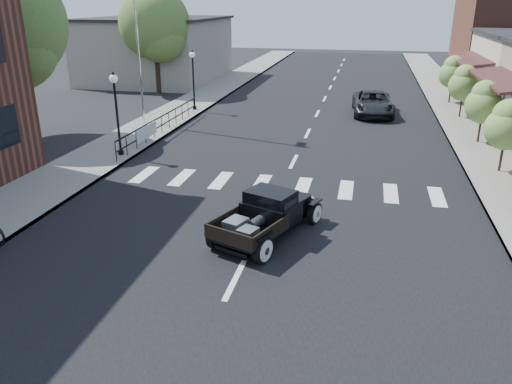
# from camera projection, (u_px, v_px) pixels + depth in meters

# --- Properties ---
(ground) EXTENTS (120.00, 120.00, 0.00)m
(ground) POSITION_uv_depth(u_px,v_px,m) (260.00, 230.00, 15.23)
(ground) COLOR black
(ground) RESTS_ON ground
(road) EXTENTS (14.00, 80.00, 0.02)m
(road) POSITION_uv_depth(u_px,v_px,m) (314.00, 121.00, 28.89)
(road) COLOR black
(road) RESTS_ON ground
(road_markings) EXTENTS (12.00, 60.00, 0.06)m
(road_markings) POSITION_uv_depth(u_px,v_px,m) (303.00, 144.00, 24.34)
(road_markings) COLOR silver
(road_markings) RESTS_ON ground
(sidewalk_left) EXTENTS (3.00, 80.00, 0.15)m
(sidewalk_left) POSITION_uv_depth(u_px,v_px,m) (176.00, 113.00, 30.58)
(sidewalk_left) COLOR gray
(sidewalk_left) RESTS_ON ground
(sidewalk_right) EXTENTS (3.00, 80.00, 0.15)m
(sidewalk_right) POSITION_uv_depth(u_px,v_px,m) (470.00, 127.00, 27.16)
(sidewalk_right) COLOR #99968B
(sidewalk_right) RESTS_ON ground
(low_building_left) EXTENTS (10.00, 12.00, 5.00)m
(low_building_left) POSITION_uv_depth(u_px,v_px,m) (157.00, 50.00, 42.85)
(low_building_left) COLOR gray
(low_building_left) RESTS_ON ground
(railing) EXTENTS (0.08, 10.00, 1.00)m
(railing) POSITION_uv_depth(u_px,v_px,m) (162.00, 123.00, 25.58)
(railing) COLOR black
(railing) RESTS_ON sidewalk_left
(banner) EXTENTS (0.04, 2.20, 0.60)m
(banner) POSITION_uv_depth(u_px,v_px,m) (147.00, 137.00, 23.81)
(banner) COLOR silver
(banner) RESTS_ON sidewalk_left
(lamp_post_b) EXTENTS (0.36, 0.36, 3.62)m
(lamp_post_b) POSITION_uv_depth(u_px,v_px,m) (117.00, 114.00, 21.52)
(lamp_post_b) COLOR black
(lamp_post_b) RESTS_ON sidewalk_left
(lamp_post_c) EXTENTS (0.36, 0.36, 3.62)m
(lamp_post_c) POSITION_uv_depth(u_px,v_px,m) (193.00, 80.00, 30.63)
(lamp_post_c) COLOR black
(lamp_post_c) RESTS_ON sidewalk_left
(flagpole) EXTENTS (0.12, 0.12, 11.92)m
(flagpole) POSITION_uv_depth(u_px,v_px,m) (135.00, 9.00, 25.81)
(flagpole) COLOR silver
(flagpole) RESTS_ON sidewalk_left
(big_tree_near) EXTENTS (5.74, 5.74, 8.44)m
(big_tree_near) POSITION_uv_depth(u_px,v_px,m) (9.00, 52.00, 23.82)
(big_tree_near) COLOR #4B682C
(big_tree_near) RESTS_ON ground
(big_tree_far) EXTENTS (5.12, 5.12, 7.52)m
(big_tree_far) POSITION_uv_depth(u_px,v_px,m) (156.00, 41.00, 36.43)
(big_tree_far) COLOR #4B682C
(big_tree_far) RESTS_ON ground
(small_tree_b) EXTENTS (1.67, 1.67, 2.78)m
(small_tree_b) POSITION_uv_depth(u_px,v_px,m) (505.00, 137.00, 19.55)
(small_tree_b) COLOR olive
(small_tree_b) RESTS_ON sidewalk_right
(small_tree_c) EXTENTS (1.70, 1.70, 2.84)m
(small_tree_c) POSITION_uv_depth(u_px,v_px,m) (482.00, 113.00, 23.64)
(small_tree_c) COLOR olive
(small_tree_c) RESTS_ON sidewalk_right
(small_tree_d) EXTENTS (1.73, 1.73, 2.88)m
(small_tree_d) POSITION_uv_depth(u_px,v_px,m) (463.00, 92.00, 28.80)
(small_tree_d) COLOR olive
(small_tree_d) RESTS_ON sidewalk_right
(small_tree_e) EXTENTS (1.76, 1.76, 2.93)m
(small_tree_e) POSITION_uv_depth(u_px,v_px,m) (452.00, 80.00, 32.91)
(small_tree_e) COLOR olive
(small_tree_e) RESTS_ON sidewalk_right
(hotrod_pickup) EXTENTS (3.27, 4.51, 1.42)m
(hotrod_pickup) POSITION_uv_depth(u_px,v_px,m) (267.00, 214.00, 14.58)
(hotrod_pickup) COLOR black
(hotrod_pickup) RESTS_ON ground
(second_car) EXTENTS (2.66, 5.16, 1.39)m
(second_car) POSITION_uv_depth(u_px,v_px,m) (373.00, 103.00, 30.25)
(second_car) COLOR black
(second_car) RESTS_ON ground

